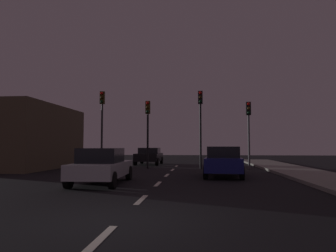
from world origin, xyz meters
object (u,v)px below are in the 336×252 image
traffic_signal_center_left (148,121)px  traffic_signal_far_right (249,122)px  car_adjacent_lane (102,166)px  car_oncoming_far (149,156)px  traffic_signal_far_left (102,115)px  car_stopped_ahead (223,161)px  traffic_signal_center_right (200,114)px

traffic_signal_center_left → traffic_signal_far_right: (6.97, -0.00, -0.10)m
traffic_signal_center_left → car_adjacent_lane: bearing=-93.2°
traffic_signal_center_left → car_oncoming_far: size_ratio=1.22×
traffic_signal_far_left → traffic_signal_far_right: 10.30m
car_stopped_ahead → car_oncoming_far: bearing=118.6°
traffic_signal_far_left → traffic_signal_far_right: traffic_signal_far_left is taller
car_stopped_ahead → car_adjacent_lane: (-5.30, -3.48, -0.03)m
traffic_signal_far_left → car_adjacent_lane: traffic_signal_far_left is taller
traffic_signal_far_right → traffic_signal_center_left: bearing=180.0°
traffic_signal_center_right → traffic_signal_far_right: traffic_signal_center_right is taller
traffic_signal_center_right → car_oncoming_far: 7.01m
traffic_signal_far_left → car_oncoming_far: size_ratio=1.41×
car_stopped_ahead → traffic_signal_center_right: bearing=101.7°
traffic_signal_far_left → traffic_signal_center_right: bearing=-0.0°
traffic_signal_center_left → car_adjacent_lane: 9.18m
car_adjacent_lane → traffic_signal_far_right: bearing=49.6°
traffic_signal_center_left → traffic_signal_far_left: bearing=180.0°
traffic_signal_center_right → car_oncoming_far: (-4.32, 4.62, -3.02)m
traffic_signal_center_left → traffic_signal_center_right: bearing=0.0°
car_adjacent_lane → car_oncoming_far: (-0.12, 13.42, -0.02)m
traffic_signal_far_left → car_oncoming_far: 6.17m
car_stopped_ahead → traffic_signal_far_left: bearing=146.8°
traffic_signal_far_left → traffic_signal_center_right: (7.01, -0.00, -0.05)m
car_stopped_ahead → car_oncoming_far: car_stopped_ahead is taller
traffic_signal_far_left → traffic_signal_center_left: size_ratio=1.16×
traffic_signal_far_left → car_adjacent_lane: (2.82, -8.79, -3.06)m
traffic_signal_far_left → traffic_signal_far_right: bearing=-0.0°
traffic_signal_center_left → traffic_signal_far_right: 6.98m
traffic_signal_far_right → car_oncoming_far: 9.24m
car_stopped_ahead → car_oncoming_far: 11.32m
traffic_signal_far_left → car_oncoming_far: bearing=59.8°
traffic_signal_far_right → car_oncoming_far: size_ratio=1.18×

